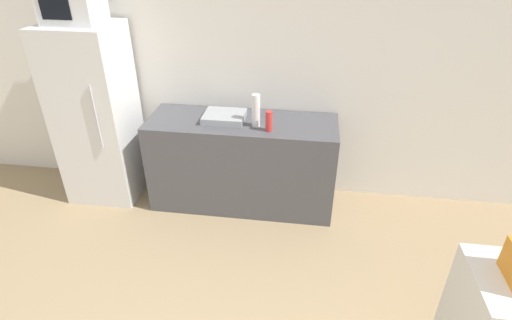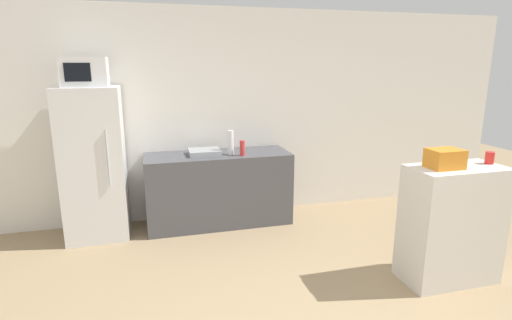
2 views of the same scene
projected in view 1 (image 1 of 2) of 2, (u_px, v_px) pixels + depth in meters
wall_back at (265, 65)px, 3.67m from camera, size 8.00×0.06×2.60m
refrigerator at (97, 116)px, 3.78m from camera, size 0.66×0.60×1.70m
microwave at (72, 4)px, 3.27m from camera, size 0.46×0.35×0.31m
counter at (243, 163)px, 3.83m from camera, size 1.73×0.61×0.88m
sink_basin at (224, 117)px, 3.62m from camera, size 0.37×0.31×0.06m
bottle_tall at (256, 111)px, 3.45m from camera, size 0.07×0.07×0.29m
bottle_short at (269, 121)px, 3.40m from camera, size 0.06×0.06×0.18m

